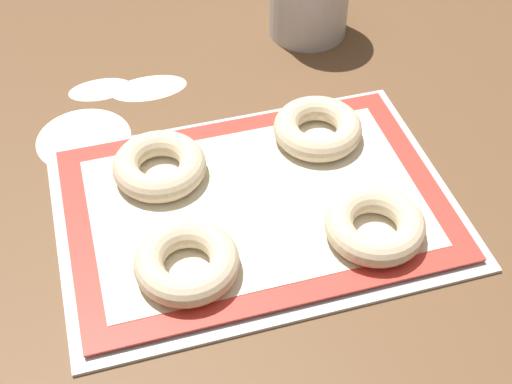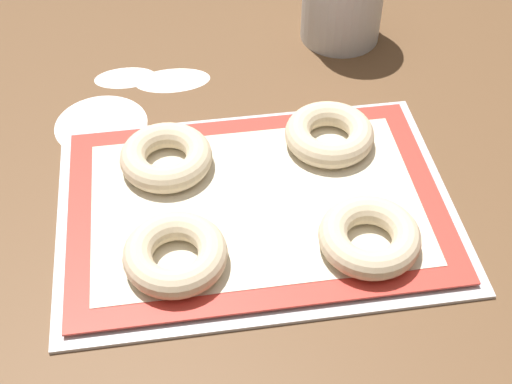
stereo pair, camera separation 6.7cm
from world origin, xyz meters
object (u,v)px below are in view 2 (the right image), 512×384
(baking_tray, at_px, (256,206))
(bagel_front_right, at_px, (369,237))
(bagel_front_left, at_px, (175,254))
(bagel_back_right, at_px, (329,134))
(bagel_back_left, at_px, (166,157))

(baking_tray, xyz_separation_m, bagel_front_right, (0.10, -0.08, 0.02))
(bagel_front_left, xyz_separation_m, bagel_back_right, (0.18, 0.15, 0.00))
(baking_tray, distance_m, bagel_back_left, 0.11)
(bagel_front_left, relative_size, bagel_back_left, 1.00)
(bagel_front_right, height_order, bagel_back_right, same)
(bagel_back_right, bearing_deg, bagel_back_left, -176.60)
(bagel_front_left, bearing_deg, bagel_back_left, 90.22)
(bagel_front_left, height_order, bagel_back_left, same)
(bagel_front_left, xyz_separation_m, bagel_back_left, (-0.00, 0.14, 0.00))
(bagel_front_left, height_order, bagel_front_right, same)
(bagel_back_left, distance_m, bagel_back_right, 0.18)
(baking_tray, height_order, bagel_back_left, bagel_back_left)
(baking_tray, relative_size, bagel_back_right, 4.12)
(baking_tray, bearing_deg, bagel_front_left, -141.41)
(baking_tray, bearing_deg, bagel_front_right, -37.26)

